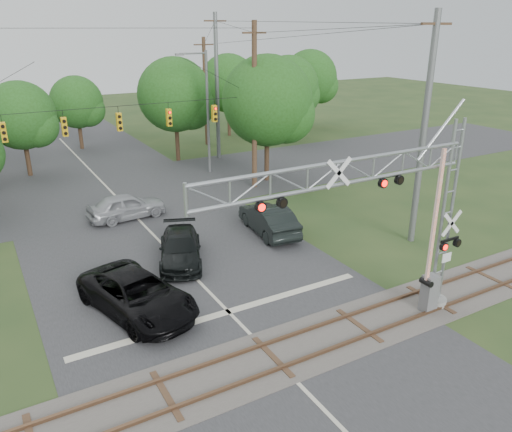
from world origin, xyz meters
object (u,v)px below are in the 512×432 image
crossing_gantry (386,211)px  sedan_silver (127,206)px  traffic_signal_span (134,119)px  streetlight (205,107)px  pickup_black (137,294)px  car_dark (180,248)px

crossing_gantry → sedan_silver: crossing_gantry is taller
crossing_gantry → traffic_signal_span: traffic_signal_span is taller
streetlight → traffic_signal_span: bearing=-143.6°
crossing_gantry → streetlight: 23.97m
crossing_gantry → pickup_black: 10.42m
crossing_gantry → traffic_signal_span: bearing=100.9°
traffic_signal_span → streetlight: bearing=36.4°
pickup_black → crossing_gantry: bearing=-52.1°
traffic_signal_span → pickup_black: (-4.14, -12.62, -4.91)m
sedan_silver → streetlight: 12.02m
traffic_signal_span → car_dark: size_ratio=3.89×
pickup_black → car_dark: (3.31, 3.60, -0.10)m
crossing_gantry → car_dark: bearing=115.1°
crossing_gantry → pickup_black: bearing=143.2°
traffic_signal_span → car_dark: bearing=-95.3°
traffic_signal_span → car_dark: (-0.83, -9.02, -5.02)m
pickup_black → streetlight: bearing=42.3°
traffic_signal_span → streetlight: traffic_signal_span is taller
sedan_silver → streetlight: size_ratio=0.50×
sedan_silver → car_dark: bearing=179.4°
pickup_black → streetlight: streetlight is taller
traffic_signal_span → streetlight: size_ratio=2.05×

